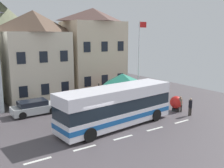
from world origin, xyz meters
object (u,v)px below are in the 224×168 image
object	(u,v)px
townhouse_02	(93,52)
parked_car_01	(34,107)
parked_car_03	(97,97)
harbour_buoy	(176,103)
pedestrian_01	(163,101)
pedestrian_02	(180,103)
pedestrian_03	(151,100)
public_bench	(92,101)
parked_car_02	(148,91)
transit_bus	(116,107)
townhouse_01	(35,57)
bus_shelter	(122,79)
pedestrian_00	(190,106)
flagpole	(139,57)

from	to	relation	value
townhouse_02	parked_car_01	distance (m)	10.71
parked_car_03	harbour_buoy	size ratio (longest dim) A/B	3.10
pedestrian_01	pedestrian_02	distance (m)	1.57
harbour_buoy	pedestrian_03	bearing A→B (deg)	128.26
parked_car_03	public_bench	size ratio (longest dim) A/B	2.48
parked_car_03	pedestrian_01	world-z (taller)	pedestrian_01
parked_car_02	public_bench	world-z (taller)	parked_car_02
parked_car_02	pedestrian_02	size ratio (longest dim) A/B	2.79
pedestrian_02	pedestrian_03	size ratio (longest dim) A/B	0.95
harbour_buoy	public_bench	bearing A→B (deg)	134.75
parked_car_01	transit_bus	bearing A→B (deg)	-56.87
townhouse_01	transit_bus	bearing A→B (deg)	-75.78
parked_car_02	transit_bus	bearing A→B (deg)	-137.72
townhouse_01	public_bench	xyz separation A→B (m)	(3.94, -5.06, -4.31)
parked_car_01	pedestrian_02	world-z (taller)	pedestrian_02
transit_bus	parked_car_02	xyz separation A→B (m)	(8.51, 5.94, -0.93)
parked_car_02	pedestrian_03	size ratio (longest dim) A/B	2.64
bus_shelter	parked_car_01	world-z (taller)	bus_shelter
transit_bus	pedestrian_01	size ratio (longest dim) A/B	6.11
pedestrian_02	pedestrian_03	world-z (taller)	pedestrian_03
pedestrian_01	transit_bus	bearing A→B (deg)	-170.75
pedestrian_03	public_bench	xyz separation A→B (m)	(-4.37, 4.02, -0.38)
pedestrian_02	pedestrian_03	bearing A→B (deg)	124.01
pedestrian_01	harbour_buoy	bearing A→B (deg)	-40.09
pedestrian_00	public_bench	distance (m)	9.56
parked_car_02	pedestrian_01	distance (m)	5.55
public_bench	parked_car_02	bearing A→B (deg)	-1.31
pedestrian_00	public_bench	bearing A→B (deg)	127.61
parked_car_02	flagpole	distance (m)	5.19
townhouse_01	pedestrian_03	world-z (taller)	townhouse_01
townhouse_01	townhouse_02	size ratio (longest dim) A/B	0.94
pedestrian_01	bus_shelter	bearing A→B (deg)	137.82
townhouse_01	townhouse_02	distance (m)	6.96
parked_car_01	flagpole	bearing A→B (deg)	-13.23
townhouse_02	pedestrian_03	distance (m)	9.96
parked_car_03	flagpole	xyz separation A→B (m)	(3.71, -2.28, 4.15)
townhouse_02	pedestrian_02	size ratio (longest dim) A/B	6.81
transit_bus	pedestrian_03	xyz separation A→B (m)	(5.48, 2.09, -0.72)
parked_car_02	flagpole	size ratio (longest dim) A/B	0.49
parked_car_03	pedestrian_00	world-z (taller)	pedestrian_00
transit_bus	pedestrian_00	size ratio (longest dim) A/B	6.26
townhouse_01	pedestrian_01	world-z (taller)	townhouse_01
townhouse_02	bus_shelter	bearing A→B (deg)	-97.57
townhouse_01	parked_car_03	world-z (taller)	townhouse_01
parked_car_02	public_bench	bearing A→B (deg)	-173.95
bus_shelter	parked_car_02	xyz separation A→B (m)	(5.37, 2.33, -2.26)
flagpole	townhouse_01	bearing A→B (deg)	141.93
pedestrian_00	flagpole	xyz separation A→B (m)	(-1.12, 5.85, 3.95)
harbour_buoy	pedestrian_02	bearing A→B (deg)	-79.71
transit_bus	flagpole	bearing A→B (deg)	31.21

